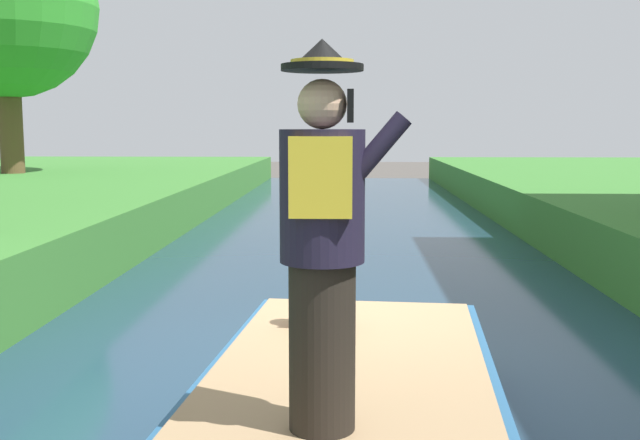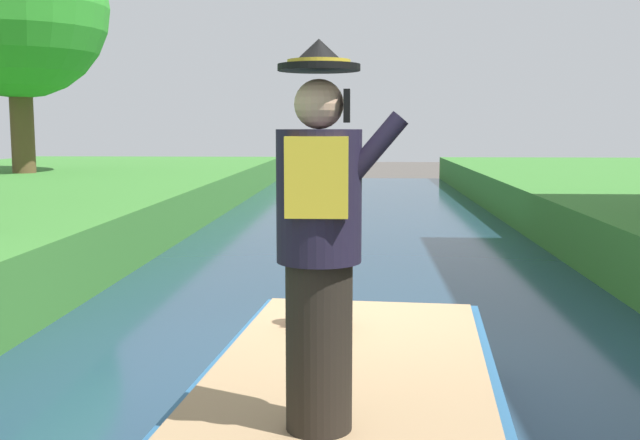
% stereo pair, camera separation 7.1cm
% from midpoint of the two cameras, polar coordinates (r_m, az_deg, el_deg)
% --- Properties ---
extents(ground_plane, '(80.00, 80.00, 0.00)m').
position_cam_midpoint_polar(ground_plane, '(6.50, 2.66, -12.33)').
color(ground_plane, '#4C4742').
extents(canal_water, '(6.35, 48.00, 0.10)m').
position_cam_midpoint_polar(canal_water, '(6.48, 2.66, -11.91)').
color(canal_water, '#1E384C').
rests_on(canal_water, ground).
extents(boat, '(2.13, 4.33, 0.61)m').
position_cam_midpoint_polar(boat, '(4.58, 2.45, -15.52)').
color(boat, '#23517A').
rests_on(boat, canal_water).
extents(person_pirate, '(0.61, 0.42, 1.85)m').
position_cam_midpoint_polar(person_pirate, '(3.51, 0.55, -1.50)').
color(person_pirate, black).
rests_on(person_pirate, boat).
extents(parrot_plush, '(0.36, 0.35, 0.57)m').
position_cam_midpoint_polar(parrot_plush, '(5.49, 0.42, -5.59)').
color(parrot_plush, green).
rests_on(parrot_plush, boat).
extents(tree_broad, '(4.65, 4.65, 6.59)m').
position_cam_midpoint_polar(tree_broad, '(21.42, -22.00, 14.72)').
color(tree_broad, brown).
rests_on(tree_broad, grass_bank_near).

